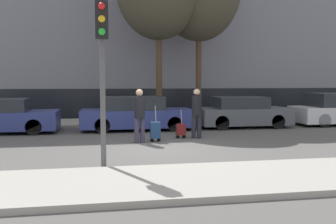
{
  "coord_description": "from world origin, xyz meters",
  "views": [
    {
      "loc": [
        -1.67,
        -10.77,
        2.02
      ],
      "look_at": [
        0.57,
        1.8,
        0.95
      ],
      "focal_mm": 40.0,
      "sensor_mm": 36.0,
      "label": 1
    }
  ],
  "objects": [
    {
      "name": "ground_plane",
      "position": [
        0.0,
        0.0,
        0.0
      ],
      "size": [
        80.0,
        80.0,
        0.0
      ],
      "primitive_type": "plane",
      "color": "#565451"
    },
    {
      "name": "sidewalk_near",
      "position": [
        0.0,
        -3.75,
        0.06
      ],
      "size": [
        28.0,
        2.5,
        0.12
      ],
      "color": "#A39E93",
      "rests_on": "ground_plane"
    },
    {
      "name": "sidewalk_far",
      "position": [
        0.0,
        7.0,
        0.06
      ],
      "size": [
        28.0,
        3.0,
        0.12
      ],
      "color": "#A39E93",
      "rests_on": "ground_plane"
    },
    {
      "name": "building_facade",
      "position": [
        0.0,
        10.75,
        6.23
      ],
      "size": [
        28.0,
        3.17,
        12.49
      ],
      "color": "slate",
      "rests_on": "ground_plane"
    },
    {
      "name": "parked_car_0",
      "position": [
        -5.51,
        4.5,
        0.63
      ],
      "size": [
        4.21,
        1.84,
        1.33
      ],
      "color": "navy",
      "rests_on": "ground_plane"
    },
    {
      "name": "parked_car_1",
      "position": [
        -0.29,
        4.52,
        0.65
      ],
      "size": [
        4.56,
        1.83,
        1.37
      ],
      "color": "navy",
      "rests_on": "ground_plane"
    },
    {
      "name": "parked_car_2",
      "position": [
        4.35,
        4.63,
        0.63
      ],
      "size": [
        3.95,
        1.82,
        1.33
      ],
      "color": "#4C5156",
      "rests_on": "ground_plane"
    },
    {
      "name": "pedestrian_left",
      "position": [
        -0.46,
        1.27,
        1.0
      ],
      "size": [
        0.34,
        0.34,
        1.75
      ],
      "rotation": [
        0.0,
        0.0,
        3.38
      ],
      "color": "#383347",
      "rests_on": "ground_plane"
    },
    {
      "name": "trolley_left",
      "position": [
        0.07,
        1.4,
        0.39
      ],
      "size": [
        0.34,
        0.29,
        1.2
      ],
      "color": "navy",
      "rests_on": "ground_plane"
    },
    {
      "name": "pedestrian_right",
      "position": [
        1.61,
        1.89,
        0.99
      ],
      "size": [
        0.35,
        0.34,
        1.74
      ],
      "rotation": [
        0.0,
        0.0,
        -0.16
      ],
      "color": "#23232D",
      "rests_on": "ground_plane"
    },
    {
      "name": "trolley_right",
      "position": [
        1.06,
        1.97,
        0.31
      ],
      "size": [
        0.34,
        0.29,
        1.05
      ],
      "color": "maroon",
      "rests_on": "ground_plane"
    },
    {
      "name": "traffic_light",
      "position": [
        -1.64,
        -2.36,
        2.66
      ],
      "size": [
        0.28,
        0.47,
        3.73
      ],
      "color": "#515154",
      "rests_on": "ground_plane"
    }
  ]
}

